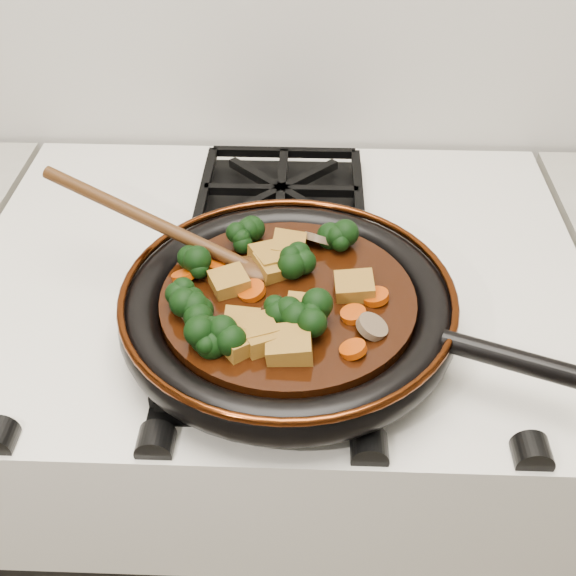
{
  "coord_description": "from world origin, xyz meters",
  "views": [
    {
      "loc": [
        0.04,
        0.99,
        1.45
      ],
      "look_at": [
        0.02,
        1.56,
        0.97
      ],
      "focal_mm": 45.0,
      "sensor_mm": 36.0,
      "label": 1
    }
  ],
  "objects": [
    {
      "name": "stove",
      "position": [
        0.0,
        1.69,
        0.45
      ],
      "size": [
        0.76,
        0.6,
        0.9
      ],
      "primitive_type": "cube",
      "color": "silver",
      "rests_on": "ground"
    },
    {
      "name": "burner_grate_front",
      "position": [
        0.0,
        1.55,
        0.91
      ],
      "size": [
        0.23,
        0.23,
        0.03
      ],
      "primitive_type": null,
      "color": "black",
      "rests_on": "stove"
    },
    {
      "name": "burner_grate_back",
      "position": [
        0.0,
        1.83,
        0.91
      ],
      "size": [
        0.23,
        0.23,
        0.03
      ],
      "primitive_type": null,
      "color": "black",
      "rests_on": "stove"
    },
    {
      "name": "skillet",
      "position": [
        0.02,
        1.56,
        0.94
      ],
      "size": [
        0.47,
        0.36,
        0.05
      ],
      "rotation": [
        0.0,
        0.0,
        -0.37
      ],
      "color": "black",
      "rests_on": "burner_grate_front"
    },
    {
      "name": "braising_sauce",
      "position": [
        0.02,
        1.56,
        0.95
      ],
      "size": [
        0.27,
        0.27,
        0.02
      ],
      "primitive_type": "cylinder",
      "color": "black",
      "rests_on": "skillet"
    },
    {
      "name": "tofu_cube_0",
      "position": [
        -0.0,
        1.62,
        0.97
      ],
      "size": [
        0.05,
        0.05,
        0.03
      ],
      "primitive_type": "cube",
      "rotation": [
        0.1,
        0.0,
        2.08
      ],
      "color": "olive",
      "rests_on": "braising_sauce"
    },
    {
      "name": "tofu_cube_1",
      "position": [
        0.02,
        1.64,
        0.97
      ],
      "size": [
        0.04,
        0.04,
        0.03
      ],
      "primitive_type": "cube",
      "rotation": [
        0.11,
        -0.03,
        1.5
      ],
      "color": "olive",
      "rests_on": "braising_sauce"
    },
    {
      "name": "tofu_cube_2",
      "position": [
        -0.03,
        1.49,
        0.97
      ],
      "size": [
        0.05,
        0.05,
        0.02
      ],
      "primitive_type": "cube",
      "rotation": [
        -0.04,
        0.09,
        0.66
      ],
      "color": "olive",
      "rests_on": "braising_sauce"
    },
    {
      "name": "tofu_cube_3",
      "position": [
        -0.01,
        1.5,
        0.97
      ],
      "size": [
        0.05,
        0.05,
        0.02
      ],
      "primitive_type": "cube",
      "rotation": [
        -0.02,
        0.09,
        1.93
      ],
      "color": "olive",
      "rests_on": "braising_sauce"
    },
    {
      "name": "tofu_cube_4",
      "position": [
        0.09,
        1.57,
        0.97
      ],
      "size": [
        0.04,
        0.04,
        0.02
      ],
      "primitive_type": "cube",
      "rotation": [
        -0.08,
        -0.03,
        1.62
      ],
      "color": "olive",
      "rests_on": "braising_sauce"
    },
    {
      "name": "tofu_cube_5",
      "position": [
        -0.03,
        1.51,
        0.97
      ],
      "size": [
        0.04,
        0.04,
        0.03
      ],
      "primitive_type": "cube",
      "rotation": [
        -0.11,
        0.11,
        0.01
      ],
      "color": "olive",
      "rests_on": "braising_sauce"
    },
    {
      "name": "tofu_cube_6",
      "position": [
        0.02,
        1.48,
        0.97
      ],
      "size": [
        0.05,
        0.04,
        0.03
      ],
      "primitive_type": "cube",
      "rotation": [
        -0.1,
        -0.02,
        1.62
      ],
      "color": "olive",
      "rests_on": "braising_sauce"
    },
    {
      "name": "tofu_cube_7",
      "position": [
        0.04,
        1.53,
        0.97
      ],
      "size": [
        0.04,
        0.04,
        0.02
      ],
      "primitive_type": "cube",
      "rotation": [
        0.01,
        -0.0,
        1.47
      ],
      "color": "olive",
      "rests_on": "braising_sauce"
    },
    {
      "name": "tofu_cube_8",
      "position": [
        -0.04,
        1.57,
        0.97
      ],
      "size": [
        0.05,
        0.05,
        0.02
      ],
      "primitive_type": "cube",
      "rotation": [
        0.03,
        -0.05,
        0.43
      ],
      "color": "olive",
      "rests_on": "braising_sauce"
    },
    {
      "name": "tofu_cube_9",
      "position": [
        -0.0,
        1.49,
        0.97
      ],
      "size": [
        0.05,
        0.05,
        0.02
      ],
      "primitive_type": "cube",
      "rotation": [
        0.02,
        0.08,
        2.03
      ],
      "color": "olive",
      "rests_on": "braising_sauce"
    },
    {
      "name": "tofu_cube_10",
      "position": [
        0.0,
        1.6,
        0.97
      ],
      "size": [
        0.05,
        0.05,
        0.03
      ],
      "primitive_type": "cube",
      "rotation": [
        0.1,
        -0.1,
        2.08
      ],
      "color": "olive",
      "rests_on": "braising_sauce"
    },
    {
      "name": "broccoli_floret_0",
      "position": [
        0.02,
        1.53,
        0.97
      ],
      "size": [
        0.08,
        0.08,
        0.07
      ],
      "primitive_type": null,
      "rotation": [
        -0.2,
        -0.08,
        2.8
      ],
      "color": "black",
      "rests_on": "braising_sauce"
    },
    {
      "name": "broccoli_floret_1",
      "position": [
        0.04,
        1.51,
        0.97
      ],
      "size": [
        0.09,
        0.09,
        0.06
      ],
      "primitive_type": null,
      "rotation": [
        -0.05,
        -0.02,
        0.67
      ],
      "color": "black",
      "rests_on": "braising_sauce"
    },
    {
      "name": "broccoli_floret_2",
      "position": [
        0.02,
        1.61,
        0.97
      ],
      "size": [
        0.06,
        0.06,
        0.06
      ],
      "primitive_type": null,
      "rotation": [
        0.0,
        0.02,
        0.03
      ],
      "color": "black",
      "rests_on": "braising_sauce"
    },
    {
      "name": "broccoli_floret_3",
      "position": [
        -0.08,
        1.6,
        0.97
      ],
      "size": [
        0.07,
        0.08,
        0.06
      ],
      "primitive_type": null,
      "rotation": [
        -0.17,
        0.07,
        0.18
      ],
      "color": "black",
      "rests_on": "braising_sauce"
    },
    {
      "name": "broccoli_floret_4",
      "position": [
        -0.04,
        1.65,
        0.97
      ],
      "size": [
        0.08,
        0.08,
        0.06
      ],
      "primitive_type": null,
      "rotation": [
        -0.18,
        0.1,
        2.88
      ],
      "color": "black",
      "rests_on": "braising_sauce"
    },
    {
      "name": "broccoli_floret_5",
      "position": [
        -0.07,
        1.53,
        0.97
      ],
      "size": [
        0.07,
        0.08,
        0.06
      ],
      "primitive_type": null,
      "rotation": [
        -0.2,
        0.0,
        0.26
      ],
      "color": "black",
      "rests_on": "braising_sauce"
    },
    {
      "name": "broccoli_floret_6",
      "position": [
        -0.06,
        1.49,
        0.97
      ],
      "size": [
        0.08,
        0.07,
        0.06
      ],
      "primitive_type": null,
      "rotation": [
        -0.1,
        0.15,
        2.95
      ],
      "color": "black",
      "rests_on": "braising_sauce"
    },
    {
      "name": "broccoli_floret_7",
      "position": [
        -0.08,
        1.54,
        0.97
      ],
      "size": [
        0.08,
        0.09,
        0.06
      ],
      "primitive_type": null,
      "rotation": [
        0.12,
        0.11,
        2.15
      ],
      "color": "black",
      "rests_on": "braising_sauce"
    },
    {
      "name": "broccoli_floret_8",
      "position": [
        0.07,
        1.65,
        0.97
      ],
      "size": [
        0.06,
        0.07,
        0.06
      ],
      "primitive_type": null,
      "rotation": [
        -0.05,
        0.25,
        1.54
      ],
      "color": "black",
      "rests_on": "braising_sauce"
    },
    {
      "name": "broccoli_floret_9",
      "position": [
        -0.04,
        1.49,
        0.97
      ],
      "size": [
        0.08,
        0.08,
        0.05
      ],
      "primitive_type": null,
      "rotation": [
        0.02,
        0.01,
        2.41
      ],
      "color": "black",
      "rests_on": "braising_sauce"
    },
    {
      "name": "carrot_coin_0",
      "position": [
        -0.02,
        1.57,
        0.96
      ],
      "size": [
        0.03,
        0.03,
        0.02
      ],
      "primitive_type": "cylinder",
      "rotation": [
        0.09,
        -0.27,
        0.0
      ],
      "color": "#AC3704",
      "rests_on": "braising_sauce"
    },
    {
      "name": "carrot_coin_1",
      "position": [
        -0.07,
        1.61,
        0.96
      ],
      "size": [
        0.03,
        0.03,
        0.01
      ],
      "primitive_type": "cylinder",
      "rotation": [
        -0.06,
        0.21,
        0.0
      ],
      "color": "#AC3704",
      "rests_on": "braising_sauce"
    },
    {
      "name": "carrot_coin_2",
      "position": [
        0.11,
        1.56,
        0.96
      ],
      "size": [
        0.03,
        0.03,
        0.01
      ],
      "primitive_type": "cylinder",
      "rotation": [
        -0.07,
        -0.21,
        0.0
      ],
      "color": "#AC3704",
      "rests_on": "braising_sauce"
    },
    {
      "name": "carrot_coin_3",
      "position": [
        -0.09,
        1.59,
        0.96
      ],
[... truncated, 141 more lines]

